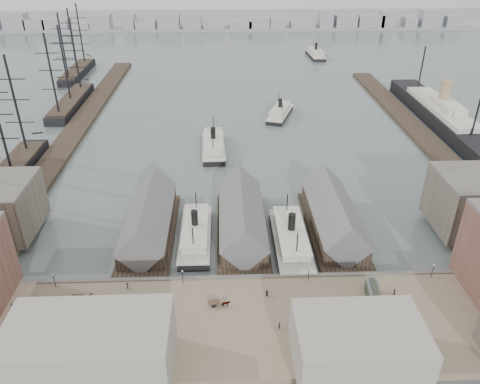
{
  "coord_description": "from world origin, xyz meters",
  "views": [
    {
      "loc": [
        -4.74,
        -93.96,
        75.51
      ],
      "look_at": [
        0.0,
        30.0,
        6.0
      ],
      "focal_mm": 35.0,
      "sensor_mm": 36.0,
      "label": 1
    }
  ],
  "objects_px": {
    "ocean_steamer": "(440,114)",
    "horse_cart_right": "(377,327)",
    "tram": "(374,296)",
    "horse_cart_center": "(222,304)",
    "horse_cart_left": "(86,297)",
    "ferry_docked_west": "(195,233)"
  },
  "relations": [
    {
      "from": "ocean_steamer",
      "to": "tram",
      "type": "height_order",
      "value": "ocean_steamer"
    },
    {
      "from": "tram",
      "to": "horse_cart_right",
      "type": "xyz_separation_m",
      "value": [
        -1.5,
        -8.42,
        -0.98
      ]
    },
    {
      "from": "tram",
      "to": "horse_cart_left",
      "type": "bearing_deg",
      "value": -177.01
    },
    {
      "from": "ferry_docked_west",
      "to": "horse_cart_right",
      "type": "bearing_deg",
      "value": -43.09
    },
    {
      "from": "ocean_steamer",
      "to": "horse_cart_left",
      "type": "bearing_deg",
      "value": -138.91
    },
    {
      "from": "horse_cart_left",
      "to": "horse_cart_center",
      "type": "height_order",
      "value": "horse_cart_center"
    },
    {
      "from": "tram",
      "to": "horse_cart_center",
      "type": "distance_m",
      "value": 34.1
    },
    {
      "from": "horse_cart_left",
      "to": "horse_cart_center",
      "type": "relative_size",
      "value": 0.94
    },
    {
      "from": "horse_cart_right",
      "to": "horse_cart_center",
      "type": "bearing_deg",
      "value": 52.72
    },
    {
      "from": "ferry_docked_west",
      "to": "horse_cart_right",
      "type": "distance_m",
      "value": 54.57
    },
    {
      "from": "tram",
      "to": "horse_cart_center",
      "type": "relative_size",
      "value": 1.98
    },
    {
      "from": "ferry_docked_west",
      "to": "horse_cart_center",
      "type": "relative_size",
      "value": 5.65
    },
    {
      "from": "horse_cart_center",
      "to": "horse_cart_right",
      "type": "bearing_deg",
      "value": -114.8
    },
    {
      "from": "ocean_steamer",
      "to": "horse_cart_right",
      "type": "bearing_deg",
      "value": -117.7
    },
    {
      "from": "tram",
      "to": "horse_cart_left",
      "type": "height_order",
      "value": "tram"
    },
    {
      "from": "horse_cart_center",
      "to": "ferry_docked_west",
      "type": "bearing_deg",
      "value": 3.67
    },
    {
      "from": "tram",
      "to": "horse_cart_center",
      "type": "xyz_separation_m",
      "value": [
        -34.08,
        -0.07,
        -0.95
      ]
    },
    {
      "from": "horse_cart_left",
      "to": "horse_cart_center",
      "type": "xyz_separation_m",
      "value": [
        31.03,
        -3.44,
        0.03
      ]
    },
    {
      "from": "ocean_steamer",
      "to": "ferry_docked_west",
      "type": "bearing_deg",
      "value": -140.42
    },
    {
      "from": "horse_cart_right",
      "to": "ocean_steamer",
      "type": "bearing_deg",
      "value": -50.61
    },
    {
      "from": "horse_cart_left",
      "to": "horse_cart_right",
      "type": "relative_size",
      "value": 0.98
    },
    {
      "from": "ferry_docked_west",
      "to": "ocean_steamer",
      "type": "xyz_separation_m",
      "value": [
        105.0,
        86.81,
        1.81
      ]
    }
  ]
}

